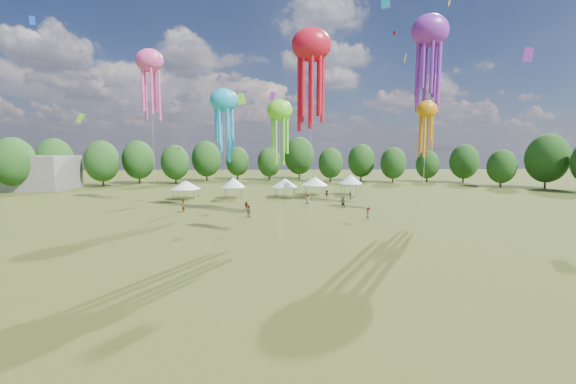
{
  "coord_description": "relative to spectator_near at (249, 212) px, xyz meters",
  "views": [
    {
      "loc": [
        -4.08,
        -15.09,
        9.66
      ],
      "look_at": [
        -2.67,
        15.0,
        6.0
      ],
      "focal_mm": 22.28,
      "sensor_mm": 36.0,
      "label": 1
    }
  ],
  "objects": [
    {
      "name": "show_kites",
      "position": [
        9.85,
        4.69,
        20.0
      ],
      "size": [
        50.07,
        27.82,
        30.09
      ],
      "color": "#1BB1EB",
      "rests_on": "ground"
    },
    {
      "name": "spectators_far",
      "position": [
        10.49,
        9.65,
        0.02
      ],
      "size": [
        29.14,
        20.72,
        1.9
      ],
      "color": "gray",
      "rests_on": "ground"
    },
    {
      "name": "small_kites",
      "position": [
        9.95,
        5.51,
        29.65
      ],
      "size": [
        80.27,
        63.85,
        44.79
      ],
      "color": "#1BB1EB",
      "rests_on": "ground"
    },
    {
      "name": "festival_tents",
      "position": [
        4.26,
        21.72,
        2.17
      ],
      "size": [
        38.31,
        10.41,
        4.33
      ],
      "color": "#47474C",
      "rests_on": "ground"
    },
    {
      "name": "treeline",
      "position": [
        3.42,
        27.69,
        5.72
      ],
      "size": [
        201.57,
        95.24,
        13.43
      ],
      "color": "#38281C",
      "rests_on": "ground"
    },
    {
      "name": "spectator_near",
      "position": [
        0.0,
        0.0,
        0.0
      ],
      "size": [
        1.02,
        0.99,
        1.65
      ],
      "primitive_type": "imported",
      "rotation": [
        0.0,
        0.0,
        2.48
      ],
      "color": "gray",
      "rests_on": "ground"
    },
    {
      "name": "ground",
      "position": [
        7.28,
        -34.82,
        -0.83
      ],
      "size": [
        300.0,
        300.0,
        0.0
      ],
      "primitive_type": "plane",
      "color": "#384416",
      "rests_on": "ground"
    }
  ]
}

